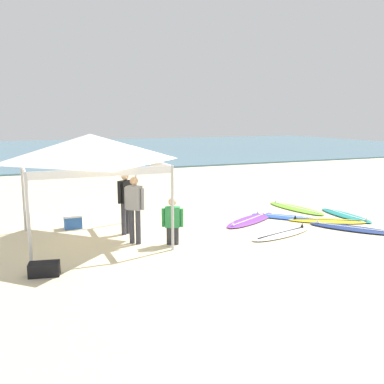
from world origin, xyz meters
name	(u,v)px	position (x,y,z in m)	size (l,w,h in m)	color
ground_plane	(182,232)	(0.00, 0.00, 0.00)	(80.00, 80.00, 0.00)	beige
sea	(58,150)	(0.00, 32.52, 0.05)	(80.00, 36.00, 0.10)	teal
canopy_tent	(90,148)	(-2.40, 0.22, 2.39)	(3.33, 3.33, 2.75)	#B7B7BC
surfboard_navy	(353,228)	(4.59, -1.61, 0.04)	(1.98, 2.39, 0.19)	navy
surfboard_lime	(296,208)	(4.76, 1.31, 0.04)	(1.03, 2.58, 0.19)	#7AD12D
surfboard_purple	(251,220)	(2.44, 0.43, 0.04)	(2.55, 1.86, 0.19)	purple
surfboard_white	(282,234)	(2.40, -1.29, 0.04)	(2.30, 1.20, 0.19)	white
surfboard_blue	(287,217)	(3.68, 0.30, 0.04)	(2.04, 2.11, 0.19)	blue
surfboard_teal	(346,215)	(5.59, -0.22, 0.04)	(0.69, 2.28, 0.19)	#19847F
surfboard_yellow	(327,221)	(4.53, -0.59, 0.04)	(2.34, 1.76, 0.19)	yellow
person_grey	(135,205)	(-1.49, -0.53, 0.99)	(0.42, 0.41, 1.71)	#383842
person_black	(125,199)	(-1.47, 0.46, 0.99)	(0.48, 0.38, 1.71)	#383842
person_green	(173,219)	(-0.64, -0.96, 0.66)	(0.50, 0.36, 1.20)	#2D2D33
gear_bag_near_tent	(44,269)	(-3.79, -2.01, 0.14)	(0.60, 0.32, 0.28)	black
cooler_box	(73,222)	(-2.73, 1.65, 0.20)	(0.50, 0.36, 0.39)	#2D60B7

